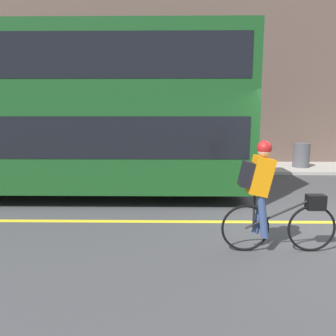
{
  "coord_description": "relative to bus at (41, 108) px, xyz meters",
  "views": [
    {
      "loc": [
        -2.95,
        -5.82,
        2.04
      ],
      "look_at": [
        -3.03,
        0.28,
        1.0
      ],
      "focal_mm": 35.0,
      "sensor_mm": 36.0,
      "label": 1
    }
  ],
  "objects": [
    {
      "name": "ground_plane",
      "position": [
        6.09,
        -2.09,
        -2.15
      ],
      "size": [
        80.0,
        80.0,
        0.0
      ],
      "primitive_type": "plane",
      "color": "#424244"
    },
    {
      "name": "bus",
      "position": [
        0.0,
        0.0,
        0.0
      ],
      "size": [
        9.84,
        2.45,
        3.89
      ],
      "color": "black",
      "rests_on": "ground_plane"
    },
    {
      "name": "cyclist_on_bike",
      "position": [
        4.53,
        -3.28,
        -1.27
      ],
      "size": [
        1.68,
        0.32,
        1.65
      ],
      "color": "black",
      "rests_on": "ground_plane"
    },
    {
      "name": "road_center_line",
      "position": [
        6.09,
        -1.98,
        -2.15
      ],
      "size": [
        50.0,
        0.14,
        0.01
      ],
      "primitive_type": "cube",
      "color": "yellow",
      "rests_on": "ground_plane"
    },
    {
      "name": "sidewalk_curb",
      "position": [
        6.09,
        3.88,
        -2.1
      ],
      "size": [
        60.0,
        2.3,
        0.1
      ],
      "color": "#A8A399",
      "rests_on": "ground_plane"
    },
    {
      "name": "trash_bin",
      "position": [
        7.75,
        3.76,
        -1.63
      ],
      "size": [
        0.57,
        0.57,
        0.85
      ],
      "color": "#515156",
      "rests_on": "sidewalk_curb"
    },
    {
      "name": "building_facade",
      "position": [
        6.09,
        5.18,
        2.34
      ],
      "size": [
        60.0,
        0.3,
        8.98
      ],
      "color": "brown",
      "rests_on": "ground_plane"
    }
  ]
}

